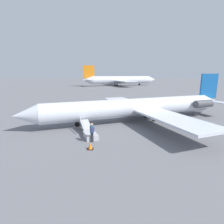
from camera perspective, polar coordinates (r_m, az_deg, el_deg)
The scene contains 6 objects.
ground_plane at distance 23.02m, azimuth 7.40°, elevation -2.93°, with size 600.00×600.00×0.00m, color slate.
airplane_main at distance 23.03m, azimuth 9.42°, elevation 1.64°, with size 27.16×21.34×6.08m.
airplane_far_center at distance 96.38m, azimuth 2.70°, elevation 10.43°, with size 41.18×31.91×10.49m.
boarding_stairs at distance 17.23m, azimuth -7.37°, elevation -6.87°, with size 2.51×4.09×1.57m.
passenger at distance 15.74m, azimuth -6.56°, elevation -6.23°, with size 0.45×0.57×1.74m.
traffic_cone_near_stairs at distance 14.53m, azimuth -7.12°, elevation -11.01°, with size 0.50×0.50×0.55m.
Camera 1 is at (2.05, 22.14, 5.94)m, focal length 28.00 mm.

